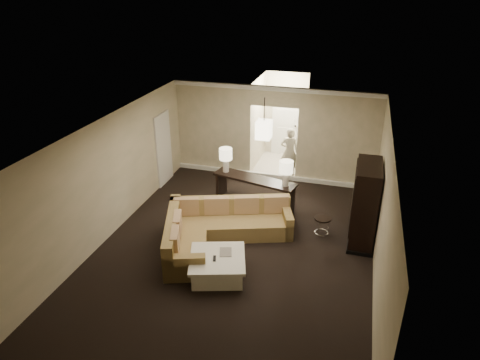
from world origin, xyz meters
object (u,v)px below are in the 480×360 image
(armoire, at_px, (364,206))
(drink_table, at_px, (322,223))
(coffee_table, at_px, (218,266))
(console_table, at_px, (254,190))
(person, at_px, (290,149))
(sectional_sofa, at_px, (217,229))

(armoire, relative_size, drink_table, 3.87)
(coffee_table, bearing_deg, armoire, 37.72)
(console_table, xyz_separation_m, drink_table, (1.87, -0.88, -0.16))
(person, bearing_deg, drink_table, 111.11)
(console_table, bearing_deg, sectional_sofa, -90.14)
(coffee_table, distance_m, person, 5.32)
(coffee_table, bearing_deg, sectional_sofa, 109.53)
(armoire, distance_m, drink_table, 1.05)
(coffee_table, xyz_separation_m, console_table, (0.02, 2.96, 0.28))
(console_table, bearing_deg, drink_table, -12.07)
(coffee_table, distance_m, armoire, 3.56)
(console_table, height_order, drink_table, console_table)
(person, bearing_deg, console_table, 75.58)
(drink_table, height_order, person, person)
(console_table, xyz_separation_m, armoire, (2.75, -0.82, 0.40))
(coffee_table, xyz_separation_m, drink_table, (1.89, 2.07, 0.12))
(armoire, height_order, drink_table, armoire)
(sectional_sofa, bearing_deg, person, 58.06)
(sectional_sofa, xyz_separation_m, console_table, (0.43, 1.80, 0.17))
(sectional_sofa, relative_size, coffee_table, 2.16)
(drink_table, bearing_deg, coffee_table, -132.29)
(console_table, height_order, armoire, armoire)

